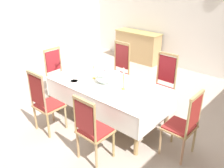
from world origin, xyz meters
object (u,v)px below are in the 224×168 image
object	(u,v)px
chair_head_east	(184,124)
sideboard	(138,46)
bowl_near_left	(115,73)
spoon_secondary	(71,80)
dining_table	(108,88)
chair_head_west	(58,73)
candlestick_west	(94,71)
candlestick_east	(123,81)
soup_tureen	(105,76)
spoon_primary	(112,72)
chair_north_a	(118,69)
bowl_far_right	(128,78)
bowl_near_right	(74,82)
chair_south_a	(45,102)
chair_north_b	(162,83)
bowl_far_left	(106,95)
chair_south_b	(92,128)

from	to	relation	value
chair_head_east	sideboard	bearing A→B (deg)	44.59
bowl_near_left	spoon_secondary	bearing A→B (deg)	-116.43
dining_table	chair_head_west	distance (m)	1.48
dining_table	candlestick_west	size ratio (longest dim) A/B	6.10
dining_table	spoon_secondary	size ratio (longest dim) A/B	12.21
dining_table	candlestick_east	world-z (taller)	candlestick_east
soup_tureen	bowl_near_left	bearing A→B (deg)	105.81
spoon_primary	sideboard	size ratio (longest dim) A/B	0.12
chair_north_a	candlestick_west	world-z (taller)	chair_north_a
chair_north_a	spoon_secondary	world-z (taller)	chair_north_a
bowl_far_right	chair_north_a	bearing A→B (deg)	141.53
candlestick_west	candlestick_east	bearing A→B (deg)	0.00
chair_north_a	soup_tureen	xyz separation A→B (m)	(0.48, -0.95, 0.27)
chair_north_a	sideboard	size ratio (longest dim) A/B	0.82
dining_table	chair_north_a	size ratio (longest dim) A/B	1.81
chair_head_west	bowl_far_right	size ratio (longest dim) A/B	5.90
chair_north_a	bowl_near_right	size ratio (longest dim) A/B	7.22
chair_south_a	chair_head_west	distance (m)	1.32
spoon_secondary	sideboard	size ratio (longest dim) A/B	0.12
chair_south_a	chair_north_a	world-z (taller)	chair_north_a
chair_north_a	spoon_primary	xyz separation A→B (m)	(0.23, -0.49, 0.16)
chair_north_b	chair_head_east	distance (m)	1.32
chair_north_a	candlestick_east	world-z (taller)	chair_north_a
bowl_far_left	spoon_primary	world-z (taller)	bowl_far_left
chair_south_a	chair_north_b	size ratio (longest dim) A/B	0.97
soup_tureen	bowl_near_left	world-z (taller)	soup_tureen
bowl_far_left	spoon_secondary	xyz separation A→B (m)	(-0.87, 0.03, -0.01)
chair_north_a	bowl_near_left	bearing A→B (deg)	124.42
spoon_primary	spoon_secondary	distance (m)	0.84
chair_south_b	spoon_primary	xyz separation A→B (m)	(-0.88, 1.41, 0.20)
candlestick_west	spoon_primary	xyz separation A→B (m)	(0.02, 0.46, -0.14)
chair_north_b	chair_head_east	world-z (taller)	chair_north_b
chair_north_b	candlestick_east	distance (m)	1.02
bowl_far_right	spoon_secondary	xyz separation A→B (m)	(-0.73, -0.74, -0.01)
chair_south_b	candlestick_west	size ratio (longest dim) A/B	3.02
sideboard	candlestick_east	bearing A→B (deg)	121.86
bowl_far_left	spoon_secondary	distance (m)	0.87
chair_head_east	candlestick_east	xyz separation A→B (m)	(-1.12, 0.00, 0.35)
chair_south_b	candlestick_east	size ratio (longest dim) A/B	2.75
chair_south_a	soup_tureen	xyz separation A→B (m)	(0.48, 0.95, 0.29)
bowl_far_left	candlestick_east	bearing A→B (deg)	79.83
sideboard	candlestick_west	bearing A→B (deg)	111.61
chair_head_east	bowl_far_right	distance (m)	1.40
chair_north_a	chair_north_b	xyz separation A→B (m)	(1.11, -0.00, -0.01)
chair_south_a	chair_north_b	xyz separation A→B (m)	(1.11, 1.90, 0.01)
chair_head_west	spoon_primary	size ratio (longest dim) A/B	6.16
chair_head_east	soup_tureen	world-z (taller)	chair_head_east
chair_south_a	candlestick_west	bearing A→B (deg)	77.61
chair_north_b	sideboard	distance (m)	3.01
spoon_secondary	bowl_far_right	bearing A→B (deg)	58.95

